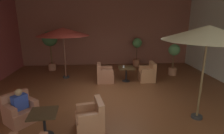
% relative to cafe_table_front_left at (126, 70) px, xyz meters
% --- Properties ---
extents(ground_plane, '(10.61, 10.07, 0.02)m').
position_rel_cafe_table_front_left_xyz_m(ground_plane, '(-0.76, -1.68, -0.53)').
color(ground_plane, brown).
extents(wall_back_brick, '(10.61, 0.08, 4.00)m').
position_rel_cafe_table_front_left_xyz_m(wall_back_brick, '(-0.76, 3.31, 1.48)').
color(wall_back_brick, brown).
rests_on(wall_back_brick, ground_plane).
extents(cafe_table_front_left, '(0.74, 0.74, 0.67)m').
position_rel_cafe_table_front_left_xyz_m(cafe_table_front_left, '(0.00, 0.00, 0.00)').
color(cafe_table_front_left, black).
rests_on(cafe_table_front_left, ground_plane).
extents(armchair_front_left_north, '(0.76, 0.77, 0.87)m').
position_rel_cafe_table_front_left_xyz_m(armchair_front_left_north, '(-1.02, 0.01, -0.20)').
color(armchair_front_left_north, '#A66749').
rests_on(armchair_front_left_north, ground_plane).
extents(armchair_front_left_east, '(0.71, 0.76, 0.90)m').
position_rel_cafe_table_front_left_xyz_m(armchair_front_left_east, '(1.02, -0.02, -0.19)').
color(armchair_front_left_east, '#B6794D').
rests_on(armchair_front_left_east, ground_plane).
extents(cafe_table_front_right, '(0.72, 0.72, 0.67)m').
position_rel_cafe_table_front_left_xyz_m(cafe_table_front_right, '(-2.66, -3.94, -0.03)').
color(cafe_table_front_right, black).
rests_on(cafe_table_front_right, ground_plane).
extents(armchair_front_right_north, '(1.04, 1.05, 0.85)m').
position_rel_cafe_table_front_left_xyz_m(armchair_front_right_north, '(-3.55, -3.19, -0.21)').
color(armchair_front_right_north, '#AF6C51').
rests_on(armchair_front_right_north, ground_plane).
extents(armchair_front_right_south, '(0.82, 0.84, 0.84)m').
position_rel_cafe_table_front_left_xyz_m(armchair_front_right_south, '(-1.51, -3.74, -0.22)').
color(armchair_front_right_south, '#B57550').
rests_on(armchair_front_right_south, ground_plane).
extents(patio_umbrella_tall_red, '(2.47, 2.47, 2.48)m').
position_rel_cafe_table_front_left_xyz_m(patio_umbrella_tall_red, '(-2.93, 0.73, 1.75)').
color(patio_umbrella_tall_red, '#2D2D2D').
rests_on(patio_umbrella_tall_red, ground_plane).
extents(patio_umbrella_center_beige, '(2.42, 2.42, 2.73)m').
position_rel_cafe_table_front_left_xyz_m(patio_umbrella_center_beige, '(1.63, -3.39, 1.99)').
color(patio_umbrella_center_beige, '#2D2D2D').
rests_on(patio_umbrella_center_beige, ground_plane).
extents(potted_tree_left_corner, '(0.58, 0.58, 1.73)m').
position_rel_cafe_table_front_left_xyz_m(potted_tree_left_corner, '(1.06, 2.71, 0.55)').
color(potted_tree_left_corner, '#AA6443').
rests_on(potted_tree_left_corner, ground_plane).
extents(potted_tree_mid_left, '(0.82, 0.82, 2.20)m').
position_rel_cafe_table_front_left_xyz_m(potted_tree_mid_left, '(-3.95, 2.18, 1.07)').
color(potted_tree_mid_left, '#A6664A').
rests_on(potted_tree_mid_left, ground_plane).
extents(potted_tree_mid_right, '(0.58, 0.58, 1.62)m').
position_rel_cafe_table_front_left_xyz_m(potted_tree_mid_right, '(2.57, 0.79, 0.53)').
color(potted_tree_mid_right, '#A56848').
rests_on(potted_tree_mid_right, ground_plane).
extents(patron_blue_shirt, '(0.42, 0.44, 0.61)m').
position_rel_cafe_table_front_left_xyz_m(patron_blue_shirt, '(-3.51, -3.21, 0.15)').
color(patron_blue_shirt, '#2E449E').
rests_on(patron_blue_shirt, ground_plane).
extents(iced_drink_cup, '(0.08, 0.08, 0.11)m').
position_rel_cafe_table_front_left_xyz_m(iced_drink_cup, '(-0.13, -0.03, 0.20)').
color(iced_drink_cup, white).
rests_on(iced_drink_cup, cafe_table_front_left).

